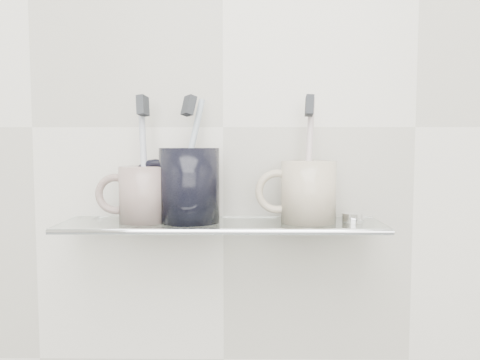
{
  "coord_description": "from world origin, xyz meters",
  "views": [
    {
      "loc": [
        0.04,
        0.32,
        1.22
      ],
      "look_at": [
        0.03,
        1.04,
        1.17
      ],
      "focal_mm": 35.0,
      "sensor_mm": 36.0,
      "label": 1
    }
  ],
  "objects_px": {
    "mug_left": "(144,194)",
    "mug_right": "(308,192)",
    "shelf_glass": "(222,225)",
    "mug_center": "(189,185)"
  },
  "relations": [
    {
      "from": "mug_left",
      "to": "mug_right",
      "type": "bearing_deg",
      "value": 21.62
    },
    {
      "from": "shelf_glass",
      "to": "mug_left",
      "type": "xyz_separation_m",
      "value": [
        -0.12,
        0.0,
        0.05
      ]
    },
    {
      "from": "mug_left",
      "to": "mug_right",
      "type": "relative_size",
      "value": 0.91
    },
    {
      "from": "mug_left",
      "to": "mug_right",
      "type": "height_order",
      "value": "mug_right"
    },
    {
      "from": "mug_center",
      "to": "mug_right",
      "type": "bearing_deg",
      "value": 3.71
    },
    {
      "from": "shelf_glass",
      "to": "mug_right",
      "type": "height_order",
      "value": "mug_right"
    },
    {
      "from": "mug_left",
      "to": "mug_right",
      "type": "distance_m",
      "value": 0.26
    },
    {
      "from": "shelf_glass",
      "to": "mug_right",
      "type": "bearing_deg",
      "value": 2.11
    },
    {
      "from": "mug_right",
      "to": "mug_left",
      "type": "bearing_deg",
      "value": -157.34
    },
    {
      "from": "shelf_glass",
      "to": "mug_left",
      "type": "bearing_deg",
      "value": 177.64
    }
  ]
}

